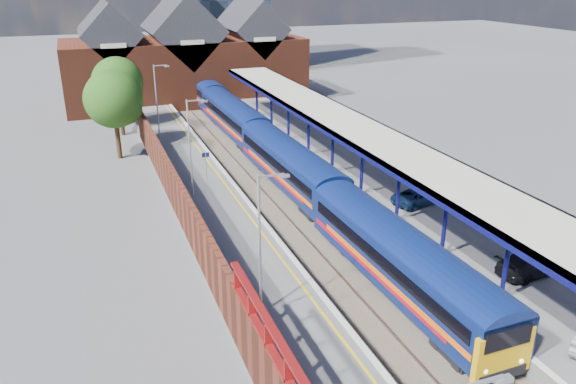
{
  "coord_description": "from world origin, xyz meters",
  "views": [
    {
      "loc": [
        -13.22,
        -15.66,
        16.21
      ],
      "look_at": [
        -1.24,
        16.43,
        2.6
      ],
      "focal_mm": 35.0,
      "sensor_mm": 36.0,
      "label": 1
    }
  ],
  "objects_px": {
    "lamp_post_d": "(158,97)",
    "lamp_post_b": "(262,237)",
    "parked_car_dark": "(533,263)",
    "parked_car_blue": "(419,196)",
    "train": "(258,136)",
    "lamp_post_c": "(191,142)",
    "platform_sign": "(206,163)"
  },
  "relations": [
    {
      "from": "lamp_post_c",
      "to": "parked_car_blue",
      "type": "bearing_deg",
      "value": -26.09
    },
    {
      "from": "lamp_post_c",
      "to": "train",
      "type": "bearing_deg",
      "value": 50.43
    },
    {
      "from": "train",
      "to": "platform_sign",
      "type": "relative_size",
      "value": 26.38
    },
    {
      "from": "platform_sign",
      "to": "parked_car_blue",
      "type": "bearing_deg",
      "value": -34.83
    },
    {
      "from": "lamp_post_d",
      "to": "parked_car_dark",
      "type": "xyz_separation_m",
      "value": [
        14.65,
        -33.5,
        -3.37
      ]
    },
    {
      "from": "lamp_post_b",
      "to": "lamp_post_c",
      "type": "relative_size",
      "value": 1.0
    },
    {
      "from": "lamp_post_b",
      "to": "parked_car_blue",
      "type": "height_order",
      "value": "lamp_post_b"
    },
    {
      "from": "parked_car_dark",
      "to": "parked_car_blue",
      "type": "height_order",
      "value": "parked_car_dark"
    },
    {
      "from": "platform_sign",
      "to": "parked_car_dark",
      "type": "distance_m",
      "value": 23.62
    },
    {
      "from": "lamp_post_d",
      "to": "lamp_post_b",
      "type": "bearing_deg",
      "value": -90.0
    },
    {
      "from": "lamp_post_b",
      "to": "lamp_post_d",
      "type": "relative_size",
      "value": 1.0
    },
    {
      "from": "lamp_post_b",
      "to": "lamp_post_d",
      "type": "bearing_deg",
      "value": 90.0
    },
    {
      "from": "parked_car_dark",
      "to": "platform_sign",
      "type": "bearing_deg",
      "value": 29.51
    },
    {
      "from": "lamp_post_d",
      "to": "platform_sign",
      "type": "xyz_separation_m",
      "value": [
        1.36,
        -14.0,
        -2.3
      ]
    },
    {
      "from": "train",
      "to": "lamp_post_d",
      "type": "xyz_separation_m",
      "value": [
        -7.86,
        6.5,
        2.87
      ]
    },
    {
      "from": "train",
      "to": "lamp_post_d",
      "type": "distance_m",
      "value": 10.59
    },
    {
      "from": "train",
      "to": "lamp_post_c",
      "type": "relative_size",
      "value": 9.42
    },
    {
      "from": "lamp_post_d",
      "to": "parked_car_blue",
      "type": "bearing_deg",
      "value": -58.14
    },
    {
      "from": "lamp_post_c",
      "to": "parked_car_dark",
      "type": "bearing_deg",
      "value": -50.07
    },
    {
      "from": "lamp_post_b",
      "to": "lamp_post_c",
      "type": "bearing_deg",
      "value": 90.0
    },
    {
      "from": "lamp_post_d",
      "to": "lamp_post_c",
      "type": "bearing_deg",
      "value": -90.0
    },
    {
      "from": "parked_car_blue",
      "to": "parked_car_dark",
      "type": "bearing_deg",
      "value": 168.74
    },
    {
      "from": "lamp_post_b",
      "to": "parked_car_dark",
      "type": "bearing_deg",
      "value": -5.84
    },
    {
      "from": "train",
      "to": "lamp_post_c",
      "type": "height_order",
      "value": "lamp_post_c"
    },
    {
      "from": "train",
      "to": "parked_car_blue",
      "type": "bearing_deg",
      "value": -68.69
    },
    {
      "from": "lamp_post_c",
      "to": "lamp_post_d",
      "type": "xyz_separation_m",
      "value": [
        0.0,
        16.0,
        0.0
      ]
    },
    {
      "from": "parked_car_dark",
      "to": "lamp_post_c",
      "type": "bearing_deg",
      "value": 35.17
    },
    {
      "from": "lamp_post_c",
      "to": "platform_sign",
      "type": "relative_size",
      "value": 2.8
    },
    {
      "from": "lamp_post_c",
      "to": "parked_car_blue",
      "type": "xyz_separation_m",
      "value": [
        14.29,
        -7.0,
        -3.44
      ]
    },
    {
      "from": "parked_car_dark",
      "to": "train",
      "type": "bearing_deg",
      "value": 9.36
    },
    {
      "from": "parked_car_blue",
      "to": "train",
      "type": "bearing_deg",
      "value": 8.13
    },
    {
      "from": "parked_car_dark",
      "to": "lamp_post_b",
      "type": "bearing_deg",
      "value": 79.4
    }
  ]
}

